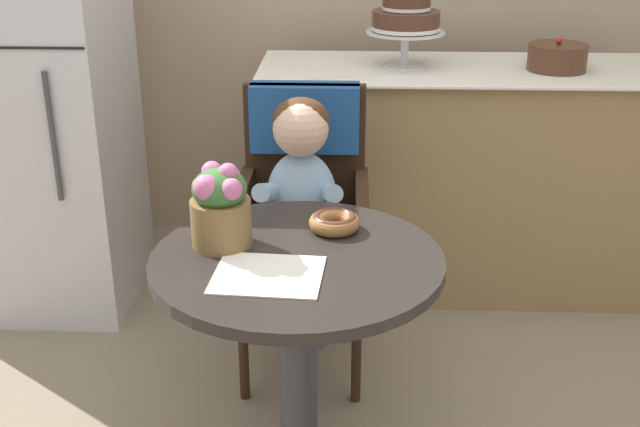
% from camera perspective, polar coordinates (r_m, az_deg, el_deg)
% --- Properties ---
extents(cafe_table, '(0.72, 0.72, 0.72)m').
position_cam_1_polar(cafe_table, '(2.03, -1.60, -8.46)').
color(cafe_table, '#282321').
rests_on(cafe_table, ground).
extents(wicker_chair, '(0.42, 0.45, 0.95)m').
position_cam_1_polar(wicker_chair, '(2.60, -1.18, 2.05)').
color(wicker_chair, '#332114').
rests_on(wicker_chair, ground).
extents(seated_child, '(0.27, 0.32, 0.73)m').
position_cam_1_polar(seated_child, '(2.44, -1.40, 1.59)').
color(seated_child, '#8CADCC').
rests_on(seated_child, ground).
extents(paper_napkin, '(0.26, 0.23, 0.00)m').
position_cam_1_polar(paper_napkin, '(1.84, -3.76, -4.42)').
color(paper_napkin, white).
rests_on(paper_napkin, cafe_table).
extents(donut_front, '(0.13, 0.13, 0.04)m').
position_cam_1_polar(donut_front, '(2.06, 1.04, -0.57)').
color(donut_front, '#936033').
rests_on(donut_front, cafe_table).
extents(flower_vase, '(0.15, 0.15, 0.22)m').
position_cam_1_polar(flower_vase, '(1.96, -7.22, 0.65)').
color(flower_vase, brown).
rests_on(flower_vase, cafe_table).
extents(display_counter, '(1.56, 0.62, 0.90)m').
position_cam_1_polar(display_counter, '(3.25, 9.66, 2.59)').
color(display_counter, '#93754C').
rests_on(display_counter, ground).
extents(tiered_cake_stand, '(0.30, 0.30, 0.34)m').
position_cam_1_polar(tiered_cake_stand, '(3.07, 6.21, 14.01)').
color(tiered_cake_stand, silver).
rests_on(tiered_cake_stand, display_counter).
extents(round_layer_cake, '(0.22, 0.22, 0.12)m').
position_cam_1_polar(round_layer_cake, '(3.16, 16.69, 10.71)').
color(round_layer_cake, '#4C2D1E').
rests_on(round_layer_cake, display_counter).
extents(refrigerator, '(0.64, 0.63, 1.70)m').
position_cam_1_polar(refrigerator, '(3.14, -19.95, 8.39)').
color(refrigerator, silver).
rests_on(refrigerator, ground).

